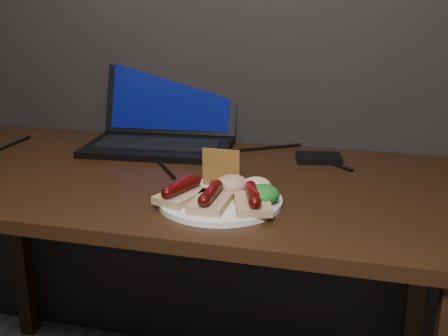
% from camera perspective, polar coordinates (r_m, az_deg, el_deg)
% --- Properties ---
extents(desk, '(1.40, 0.70, 0.75)m').
position_cam_1_polar(desk, '(1.41, -6.19, -4.09)').
color(desk, '#331E0C').
rests_on(desk, ground).
extents(laptop, '(0.43, 0.36, 0.25)m').
position_cam_1_polar(laptop, '(1.64, -6.17, 4.23)').
color(laptop, black).
rests_on(laptop, desk).
extents(hard_drive, '(0.13, 0.10, 0.02)m').
position_cam_1_polar(hard_drive, '(1.50, 9.57, 1.00)').
color(hard_drive, black).
rests_on(hard_drive, desk).
extents(desk_cables, '(0.98, 0.39, 0.01)m').
position_cam_1_polar(desk_cables, '(1.54, -4.35, 1.40)').
color(desk_cables, black).
rests_on(desk_cables, desk).
extents(plate, '(0.27, 0.27, 0.01)m').
position_cam_1_polar(plate, '(1.19, -0.37, -3.36)').
color(plate, white).
rests_on(plate, desk).
extents(bread_sausage_left, '(0.10, 0.13, 0.04)m').
position_cam_1_polar(bread_sausage_left, '(1.18, -4.31, -2.42)').
color(bread_sausage_left, '#D1B57B').
rests_on(bread_sausage_left, plate).
extents(bread_sausage_center, '(0.07, 0.12, 0.04)m').
position_cam_1_polar(bread_sausage_center, '(1.14, -1.36, -3.08)').
color(bread_sausage_center, '#D1B57B').
rests_on(bread_sausage_center, plate).
extents(bread_sausage_right, '(0.10, 0.13, 0.04)m').
position_cam_1_polar(bread_sausage_right, '(1.13, 2.92, -3.23)').
color(bread_sausage_right, '#D1B57B').
rests_on(bread_sausage_right, plate).
extents(crispbread, '(0.09, 0.01, 0.08)m').
position_cam_1_polar(crispbread, '(1.25, -0.30, 0.04)').
color(crispbread, '#A1712C').
rests_on(crispbread, plate).
extents(salad_greens, '(0.07, 0.07, 0.04)m').
position_cam_1_polar(salad_greens, '(1.16, 3.96, -2.67)').
color(salad_greens, '#125D17').
rests_on(salad_greens, plate).
extents(salsa_mound, '(0.07, 0.07, 0.04)m').
position_cam_1_polar(salsa_mound, '(1.21, 0.82, -1.64)').
color(salsa_mound, maroon).
rests_on(salsa_mound, plate).
extents(coleslaw_mound, '(0.06, 0.06, 0.04)m').
position_cam_1_polar(coleslaw_mound, '(1.21, 3.32, -1.78)').
color(coleslaw_mound, white).
rests_on(coleslaw_mound, plate).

